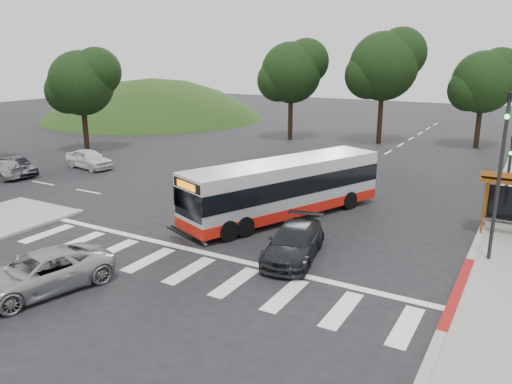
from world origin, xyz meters
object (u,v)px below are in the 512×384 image
Objects in this scene: dark_sedan at (294,242)px; silver_suv_south at (41,273)px; transit_bus at (285,189)px; pedestrian at (204,226)px.

dark_sedan is 0.94× the size of silver_suv_south.
transit_bus reaches higher than silver_suv_south.
transit_bus reaches higher than dark_sedan.
pedestrian reaches higher than dark_sedan.
silver_suv_south reaches higher than dark_sedan.
dark_sedan is (3.95, 0.56, -0.15)m from pedestrian.
transit_bus is 11.91m from silver_suv_south.
pedestrian is at bearing 176.42° from dark_sedan.
transit_bus is 5.23m from pedestrian.
silver_suv_south is (-6.21, -6.87, 0.01)m from dark_sedan.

